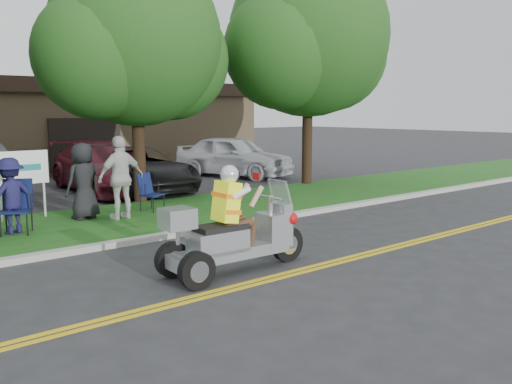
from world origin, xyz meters
TOP-DOWN VIEW (x-y plane):
  - ground at (0.00, 0.00)m, footprint 120.00×120.00m
  - centerline_near at (0.00, -0.58)m, footprint 60.00×0.10m
  - centerline_far at (0.00, -0.42)m, footprint 60.00×0.10m
  - curb at (0.00, 3.05)m, footprint 60.00×0.25m
  - grass_verge at (0.00, 5.20)m, footprint 60.00×4.00m
  - commercial_building at (2.00, 18.98)m, footprint 18.00×8.20m
  - tree_mid at (0.55, 7.23)m, footprint 5.88×4.80m
  - tree_right at (7.06, 7.03)m, footprint 6.86×5.60m
  - business_sign at (-2.90, 6.60)m, footprint 1.25×0.06m
  - trike_scooter at (-1.42, 0.16)m, footprint 2.79×0.94m
  - lawn_chair_a at (-3.44, 5.13)m, footprint 0.82×0.83m
  - lawn_chair_b at (-0.02, 5.71)m, footprint 0.69×0.70m
  - spectator_adult_right at (-1.04, 5.13)m, footprint 1.21×0.59m
  - spectator_chair_a at (-3.55, 5.15)m, footprint 1.16×0.85m
  - spectator_chair_b at (-1.75, 5.69)m, footprint 1.02×0.80m
  - parked_car_mid at (1.50, 9.44)m, footprint 2.55×5.44m
  - parked_car_right at (0.80, 10.33)m, footprint 2.58×5.80m
  - parked_car_far_right at (6.62, 10.88)m, footprint 3.56×5.39m

SIDE VIEW (x-z plane):
  - ground at x=0.00m, z-range 0.00..0.00m
  - centerline_near at x=0.00m, z-range 0.00..0.01m
  - centerline_far at x=0.00m, z-range 0.00..0.01m
  - grass_verge at x=0.00m, z-range 0.01..0.11m
  - curb at x=0.00m, z-range 0.00..0.12m
  - trike_scooter at x=-1.42m, z-range -0.28..1.55m
  - lawn_chair_b at x=-0.02m, z-range 0.17..1.15m
  - lawn_chair_a at x=-3.44m, z-range 0.18..1.32m
  - parked_car_mid at x=1.50m, z-range 0.00..1.51m
  - parked_car_right at x=0.80m, z-range 0.00..1.65m
  - parked_car_far_right at x=6.62m, z-range 0.00..1.71m
  - spectator_chair_a at x=-3.55m, z-range 0.10..1.72m
  - spectator_chair_b at x=-1.75m, z-range 0.10..1.95m
  - spectator_adult_right at x=-1.04m, z-range 0.10..2.11m
  - business_sign at x=-2.90m, z-range 0.38..2.13m
  - commercial_building at x=2.00m, z-range 0.01..4.01m
  - tree_mid at x=0.55m, z-range 0.91..7.96m
  - tree_right at x=7.06m, z-range 0.99..9.06m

